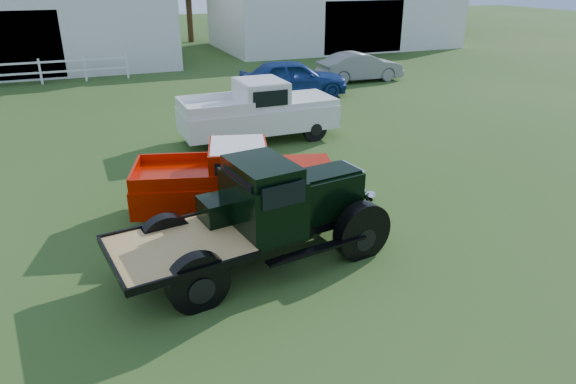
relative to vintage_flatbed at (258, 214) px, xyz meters
name	(u,v)px	position (x,y,z in m)	size (l,w,h in m)	color
ground	(302,271)	(0.63, -0.59, -0.99)	(120.00, 120.00, 0.00)	#294B17
shed_right	(333,8)	(14.63, 26.41, 1.61)	(16.80, 9.20, 5.20)	silver
vintage_flatbed	(258,214)	(0.00, 0.00, 0.00)	(5.00, 1.98, 1.98)	black
red_pickup	(235,179)	(0.20, 2.17, -0.17)	(4.51, 1.73, 1.64)	#AC1100
white_pickup	(258,111)	(2.46, 7.22, -0.05)	(5.10, 1.98, 1.87)	silver
misc_car_blue	(293,78)	(5.84, 12.54, -0.20)	(1.87, 4.64, 1.58)	navy
misc_car_grey	(360,67)	(10.18, 14.42, -0.30)	(1.46, 4.17, 1.38)	gray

